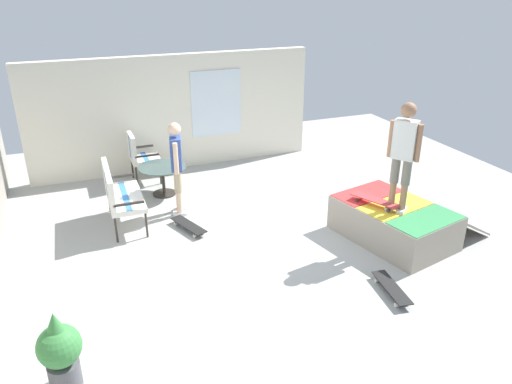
# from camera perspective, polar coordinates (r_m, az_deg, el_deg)

# --- Properties ---
(ground_plane) EXTENTS (12.00, 12.00, 0.10)m
(ground_plane) POSITION_cam_1_polar(r_m,az_deg,el_deg) (7.85, 1.05, -6.08)
(ground_plane) COLOR #A8A8A3
(house_facade) EXTENTS (0.23, 6.00, 2.40)m
(house_facade) POSITION_cam_1_polar(r_m,az_deg,el_deg) (10.62, -9.40, 9.08)
(house_facade) COLOR silver
(house_facade) RESTS_ON ground_plane
(skate_ramp) EXTENTS (2.13, 2.29, 0.59)m
(skate_ramp) POSITION_cam_1_polar(r_m,az_deg,el_deg) (8.09, 15.81, -3.32)
(skate_ramp) COLOR gray
(skate_ramp) RESTS_ON ground_plane
(patio_bench) EXTENTS (1.26, 0.58, 1.02)m
(patio_bench) POSITION_cam_1_polar(r_m,az_deg,el_deg) (8.37, -15.79, 0.07)
(patio_bench) COLOR #2D2823
(patio_bench) RESTS_ON ground_plane
(patio_chair_near_house) EXTENTS (0.62, 0.55, 1.02)m
(patio_chair_near_house) POSITION_cam_1_polar(r_m,az_deg,el_deg) (10.09, -13.46, 4.42)
(patio_chair_near_house) COLOR #2D2823
(patio_chair_near_house) RESTS_ON ground_plane
(patio_table) EXTENTS (0.90, 0.90, 0.57)m
(patio_table) POSITION_cam_1_polar(r_m,az_deg,el_deg) (9.46, -10.76, 2.00)
(patio_table) COLOR #2D2823
(patio_table) RESTS_ON ground_plane
(person_watching) EXTENTS (0.47, 0.30, 1.65)m
(person_watching) POSITION_cam_1_polar(r_m,az_deg,el_deg) (8.46, -9.21, 3.43)
(person_watching) COLOR silver
(person_watching) RESTS_ON ground_plane
(person_skater) EXTENTS (0.41, 0.36, 1.66)m
(person_skater) POSITION_cam_1_polar(r_m,az_deg,el_deg) (7.43, 16.77, 4.70)
(person_skater) COLOR silver
(person_skater) RESTS_ON skate_ramp
(skateboard_by_bench) EXTENTS (0.82, 0.46, 0.10)m
(skateboard_by_bench) POSITION_cam_1_polar(r_m,az_deg,el_deg) (8.19, -7.84, -3.85)
(skateboard_by_bench) COLOR black
(skateboard_by_bench) RESTS_ON ground_plane
(skateboard_spare) EXTENTS (0.82, 0.31, 0.10)m
(skateboard_spare) POSITION_cam_1_polar(r_m,az_deg,el_deg) (6.85, 15.47, -10.67)
(skateboard_spare) COLOR black
(skateboard_spare) RESTS_ON ground_plane
(skateboard_on_ramp) EXTENTS (0.81, 0.51, 0.10)m
(skateboard_on_ramp) POSITION_cam_1_polar(r_m,az_deg,el_deg) (7.83, 13.68, -0.93)
(skateboard_on_ramp) COLOR #B23838
(skateboard_on_ramp) RESTS_ON skate_ramp
(potted_plant) EXTENTS (0.44, 0.44, 0.92)m
(potted_plant) POSITION_cam_1_polar(r_m,az_deg,el_deg) (5.47, -21.79, -16.71)
(potted_plant) COLOR #515156
(potted_plant) RESTS_ON ground_plane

